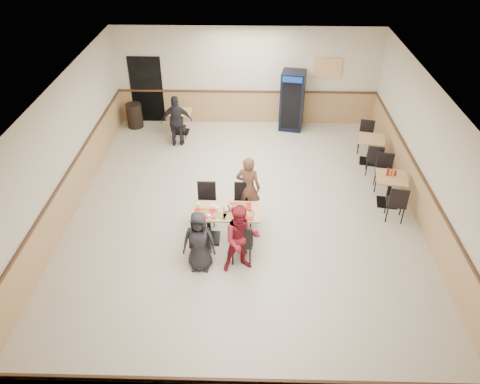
{
  "coord_description": "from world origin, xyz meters",
  "views": [
    {
      "loc": [
        0.14,
        -8.67,
        6.6
      ],
      "look_at": [
        -0.07,
        -0.5,
        1.01
      ],
      "focal_mm": 35.0,
      "sensor_mm": 36.0,
      "label": 1
    }
  ],
  "objects_px": {
    "diner_woman_right": "(241,239)",
    "trash_bin": "(135,116)",
    "main_table": "(225,221)",
    "side_table_near": "(390,186)",
    "diner_woman_left": "(199,242)",
    "diner_man_opposite": "(248,188)",
    "back_table": "(181,118)",
    "lone_diner": "(177,121)",
    "side_table_far": "(370,146)",
    "pepsi_cooler": "(292,101)"
  },
  "relations": [
    {
      "from": "main_table",
      "to": "diner_woman_right",
      "type": "xyz_separation_m",
      "value": [
        0.36,
        -0.88,
        0.24
      ]
    },
    {
      "from": "side_table_far",
      "to": "lone_diner",
      "type": "bearing_deg",
      "value": 170.81
    },
    {
      "from": "main_table",
      "to": "back_table",
      "type": "distance_m",
      "value": 5.3
    },
    {
      "from": "back_table",
      "to": "lone_diner",
      "type": "bearing_deg",
      "value": -90.0
    },
    {
      "from": "main_table",
      "to": "diner_woman_right",
      "type": "relative_size",
      "value": 0.96
    },
    {
      "from": "diner_man_opposite",
      "to": "main_table",
      "type": "bearing_deg",
      "value": 75.07
    },
    {
      "from": "pepsi_cooler",
      "to": "back_table",
      "type": "bearing_deg",
      "value": -162.36
    },
    {
      "from": "diner_woman_right",
      "to": "trash_bin",
      "type": "bearing_deg",
      "value": 106.08
    },
    {
      "from": "diner_man_opposite",
      "to": "trash_bin",
      "type": "xyz_separation_m",
      "value": [
        -3.57,
        4.53,
        -0.4
      ]
    },
    {
      "from": "diner_woman_right",
      "to": "lone_diner",
      "type": "height_order",
      "value": "lone_diner"
    },
    {
      "from": "diner_man_opposite",
      "to": "pepsi_cooler",
      "type": "bearing_deg",
      "value": -92.49
    },
    {
      "from": "diner_woman_left",
      "to": "diner_woman_right",
      "type": "xyz_separation_m",
      "value": [
        0.82,
        -0.0,
        0.08
      ]
    },
    {
      "from": "diner_woman_right",
      "to": "side_table_far",
      "type": "distance_m",
      "value": 5.46
    },
    {
      "from": "lone_diner",
      "to": "side_table_near",
      "type": "distance_m",
      "value": 6.11
    },
    {
      "from": "main_table",
      "to": "diner_woman_right",
      "type": "distance_m",
      "value": 0.98
    },
    {
      "from": "diner_man_opposite",
      "to": "diner_woman_left",
      "type": "bearing_deg",
      "value": 75.07
    },
    {
      "from": "lone_diner",
      "to": "side_table_far",
      "type": "relative_size",
      "value": 1.86
    },
    {
      "from": "main_table",
      "to": "pepsi_cooler",
      "type": "bearing_deg",
      "value": 72.4
    },
    {
      "from": "lone_diner",
      "to": "side_table_near",
      "type": "bearing_deg",
      "value": 145.68
    },
    {
      "from": "pepsi_cooler",
      "to": "trash_bin",
      "type": "xyz_separation_m",
      "value": [
        -4.86,
        -0.04,
        -0.53
      ]
    },
    {
      "from": "back_table",
      "to": "diner_man_opposite",
      "type": "bearing_deg",
      "value": -63.61
    },
    {
      "from": "back_table",
      "to": "trash_bin",
      "type": "xyz_separation_m",
      "value": [
        -1.5,
        0.35,
        -0.08
      ]
    },
    {
      "from": "diner_woman_right",
      "to": "back_table",
      "type": "xyz_separation_m",
      "value": [
        -1.96,
        5.93,
        -0.29
      ]
    },
    {
      "from": "diner_man_opposite",
      "to": "side_table_near",
      "type": "distance_m",
      "value": 3.41
    },
    {
      "from": "diner_woman_left",
      "to": "side_table_near",
      "type": "xyz_separation_m",
      "value": [
        4.28,
        2.32,
        -0.16
      ]
    },
    {
      "from": "side_table_far",
      "to": "back_table",
      "type": "relative_size",
      "value": 1.17
    },
    {
      "from": "lone_diner",
      "to": "pepsi_cooler",
      "type": "bearing_deg",
      "value": -167.46
    },
    {
      "from": "trash_bin",
      "to": "diner_woman_right",
      "type": "bearing_deg",
      "value": -61.13
    },
    {
      "from": "diner_woman_left",
      "to": "side_table_far",
      "type": "distance_m",
      "value": 6.0
    },
    {
      "from": "diner_man_opposite",
      "to": "back_table",
      "type": "bearing_deg",
      "value": -50.41
    },
    {
      "from": "trash_bin",
      "to": "diner_woman_left",
      "type": "bearing_deg",
      "value": -67.2
    },
    {
      "from": "diner_woman_right",
      "to": "side_table_far",
      "type": "relative_size",
      "value": 1.85
    },
    {
      "from": "diner_woman_right",
      "to": "diner_man_opposite",
      "type": "bearing_deg",
      "value": 73.62
    },
    {
      "from": "back_table",
      "to": "pepsi_cooler",
      "type": "distance_m",
      "value": 3.41
    },
    {
      "from": "lone_diner",
      "to": "pepsi_cooler",
      "type": "xyz_separation_m",
      "value": [
        3.36,
        1.18,
        0.15
      ]
    },
    {
      "from": "main_table",
      "to": "side_table_near",
      "type": "xyz_separation_m",
      "value": [
        3.81,
        1.45,
        -0.01
      ]
    },
    {
      "from": "side_table_far",
      "to": "pepsi_cooler",
      "type": "distance_m",
      "value": 2.89
    },
    {
      "from": "diner_woman_left",
      "to": "back_table",
      "type": "height_order",
      "value": "diner_woman_left"
    },
    {
      "from": "diner_man_opposite",
      "to": "lone_diner",
      "type": "xyz_separation_m",
      "value": [
        -2.07,
        3.39,
        -0.02
      ]
    },
    {
      "from": "diner_woman_right",
      "to": "pepsi_cooler",
      "type": "bearing_deg",
      "value": 64.78
    },
    {
      "from": "main_table",
      "to": "diner_woman_left",
      "type": "height_order",
      "value": "diner_woman_left"
    },
    {
      "from": "diner_man_opposite",
      "to": "back_table",
      "type": "relative_size",
      "value": 2.23
    },
    {
      "from": "diner_woman_right",
      "to": "side_table_near",
      "type": "distance_m",
      "value": 4.17
    },
    {
      "from": "diner_woman_left",
      "to": "lone_diner",
      "type": "xyz_separation_m",
      "value": [
        -1.14,
        5.14,
        0.09
      ]
    },
    {
      "from": "diner_woman_right",
      "to": "diner_man_opposite",
      "type": "xyz_separation_m",
      "value": [
        0.11,
        1.75,
        0.02
      ]
    },
    {
      "from": "side_table_far",
      "to": "trash_bin",
      "type": "relative_size",
      "value": 1.07
    },
    {
      "from": "lone_diner",
      "to": "diner_woman_left",
      "type": "bearing_deg",
      "value": 95.64
    },
    {
      "from": "main_table",
      "to": "diner_woman_left",
      "type": "xyz_separation_m",
      "value": [
        -0.47,
        -0.87,
        0.15
      ]
    },
    {
      "from": "diner_woman_right",
      "to": "lone_diner",
      "type": "bearing_deg",
      "value": 98.11
    },
    {
      "from": "side_table_near",
      "to": "back_table",
      "type": "xyz_separation_m",
      "value": [
        -5.42,
        3.61,
        -0.04
      ]
    }
  ]
}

